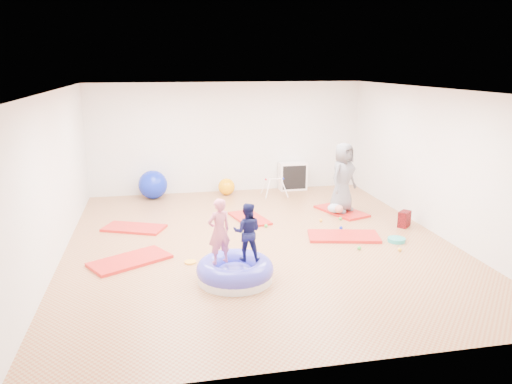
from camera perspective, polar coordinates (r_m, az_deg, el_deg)
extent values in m
cube|color=#A68556|center=(9.37, 0.36, -5.79)|extent=(7.00, 8.00, 0.01)
cube|color=white|center=(8.81, 0.39, 11.57)|extent=(7.00, 8.00, 0.01)
cube|color=silver|center=(12.87, -3.27, 6.21)|extent=(7.00, 0.01, 2.80)
cube|color=silver|center=(5.28, 9.29, -6.20)|extent=(7.00, 0.01, 2.80)
cube|color=silver|center=(8.97, -22.09, 1.52)|extent=(0.01, 8.00, 2.80)
cube|color=silver|center=(10.27, 19.90, 3.25)|extent=(0.01, 8.00, 2.80)
cube|color=red|center=(8.74, -14.20, -7.59)|extent=(1.46, 1.21, 0.05)
cube|color=red|center=(10.39, -13.77, -4.02)|extent=(1.34, 1.03, 0.05)
cube|color=red|center=(10.72, -0.74, -3.02)|extent=(0.81, 1.22, 0.05)
cube|color=red|center=(9.76, 9.98, -5.00)|extent=(1.45, 0.95, 0.06)
cube|color=red|center=(11.38, 9.73, -2.17)|extent=(1.01, 1.38, 0.05)
cylinder|color=silver|center=(7.81, -2.40, -9.59)|extent=(1.16, 1.16, 0.13)
torus|color=#3D3DCA|center=(7.76, -2.41, -8.78)|extent=(1.19, 1.19, 0.32)
ellipsoid|color=#3D3DCA|center=(7.79, -2.41, -9.28)|extent=(0.63, 0.63, 0.29)
imported|color=#D66985|center=(7.51, -4.24, -4.13)|extent=(0.44, 0.36, 1.02)
imported|color=#101344|center=(7.63, -1.01, -4.22)|extent=(0.52, 0.45, 0.91)
imported|color=slate|center=(11.13, 9.92, 1.66)|extent=(0.89, 0.82, 1.53)
ellipsoid|color=#AFBCD6|center=(11.13, 9.14, -1.80)|extent=(0.38, 0.25, 0.22)
sphere|color=tan|center=(10.96, 9.47, -1.92)|extent=(0.18, 0.18, 0.18)
sphere|color=yellow|center=(9.29, 16.11, -6.35)|extent=(0.07, 0.07, 0.07)
sphere|color=green|center=(10.20, 1.15, -3.88)|extent=(0.07, 0.07, 0.07)
sphere|color=yellow|center=(10.63, 7.43, -3.23)|extent=(0.07, 0.07, 0.07)
sphere|color=#0C21BB|center=(10.21, 9.70, -4.08)|extent=(0.07, 0.07, 0.07)
sphere|color=green|center=(9.19, 11.71, -6.29)|extent=(0.07, 0.07, 0.07)
sphere|color=green|center=(10.82, 9.63, -3.00)|extent=(0.07, 0.07, 0.07)
sphere|color=green|center=(8.05, -3.37, -9.05)|extent=(0.07, 0.07, 0.07)
sphere|color=#0C21BB|center=(12.53, -11.70, 0.83)|extent=(0.71, 0.71, 0.71)
sphere|color=#FFA302|center=(12.68, -3.39, 0.61)|extent=(0.42, 0.42, 0.42)
cylinder|color=white|center=(12.29, 1.37, 0.34)|extent=(0.17, 0.18, 0.46)
cylinder|color=white|center=(12.66, 0.98, 0.76)|extent=(0.17, 0.18, 0.46)
cylinder|color=white|center=(12.39, 3.29, 0.43)|extent=(0.17, 0.18, 0.46)
cylinder|color=white|center=(12.76, 2.85, 0.85)|extent=(0.17, 0.18, 0.46)
cylinder|color=white|center=(12.48, 2.13, 1.49)|extent=(0.44, 0.03, 0.03)
sphere|color=red|center=(12.43, 1.14, 1.45)|extent=(0.05, 0.05, 0.05)
sphere|color=#0C21BB|center=(12.53, 3.12, 1.53)|extent=(0.05, 0.05, 0.05)
cube|color=white|center=(13.21, 4.21, 1.83)|extent=(0.72, 0.35, 0.72)
cube|color=black|center=(13.05, 4.41, 1.67)|extent=(0.62, 0.02, 0.62)
cube|color=white|center=(13.16, 4.27, 1.78)|extent=(0.02, 0.25, 0.64)
cube|color=white|center=(13.16, 4.27, 1.78)|extent=(0.64, 0.25, 0.02)
cylinder|color=teal|center=(9.76, 15.76, -5.29)|extent=(0.33, 0.33, 0.07)
cube|color=maroon|center=(10.64, 16.59, -2.98)|extent=(0.33, 0.32, 0.33)
cylinder|color=yellow|center=(8.52, -7.51, -7.95)|extent=(0.20, 0.20, 0.03)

